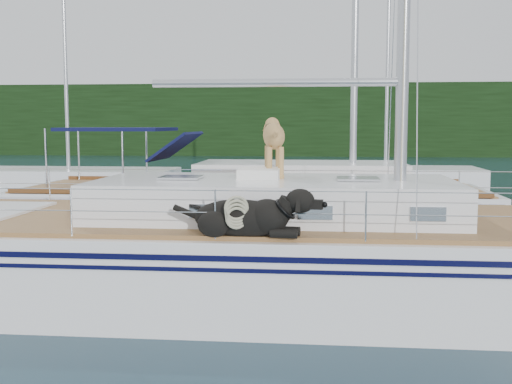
# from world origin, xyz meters

# --- Properties ---
(ground) EXTENTS (120.00, 120.00, 0.00)m
(ground) POSITION_xyz_m (0.00, 0.00, 0.00)
(ground) COLOR black
(ground) RESTS_ON ground
(tree_line) EXTENTS (90.00, 3.00, 6.00)m
(tree_line) POSITION_xyz_m (0.00, 45.00, 3.00)
(tree_line) COLOR black
(tree_line) RESTS_ON ground
(shore_bank) EXTENTS (92.00, 1.00, 1.20)m
(shore_bank) POSITION_xyz_m (0.00, 46.20, 0.60)
(shore_bank) COLOR #595147
(shore_bank) RESTS_ON ground
(main_sailboat) EXTENTS (12.00, 3.86, 14.01)m
(main_sailboat) POSITION_xyz_m (0.10, -0.01, 0.68)
(main_sailboat) COLOR white
(main_sailboat) RESTS_ON ground
(neighbor_sailboat) EXTENTS (11.00, 3.50, 13.30)m
(neighbor_sailboat) POSITION_xyz_m (-0.07, 5.75, 0.63)
(neighbor_sailboat) COLOR white
(neighbor_sailboat) RESTS_ON ground
(bg_boat_west) EXTENTS (8.00, 3.00, 11.65)m
(bg_boat_west) POSITION_xyz_m (-8.00, 14.00, 0.45)
(bg_boat_west) COLOR white
(bg_boat_west) RESTS_ON ground
(bg_boat_center) EXTENTS (7.20, 3.00, 11.65)m
(bg_boat_center) POSITION_xyz_m (4.00, 16.00, 0.45)
(bg_boat_center) COLOR white
(bg_boat_center) RESTS_ON ground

